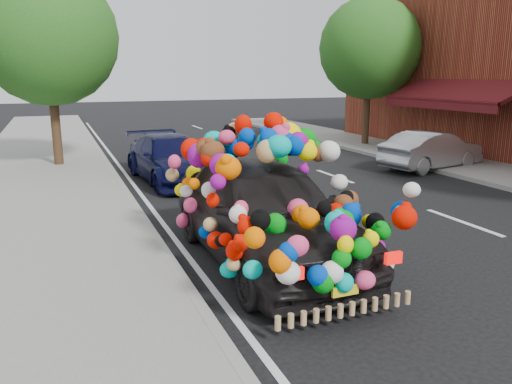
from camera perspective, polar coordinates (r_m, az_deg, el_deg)
ground at (r=8.77m, az=5.34°, el=-6.01°), size 100.00×100.00×0.00m
sidewalk at (r=7.88m, az=-24.10°, el=-8.97°), size 4.00×60.00×0.12m
kerb at (r=8.00m, az=-9.94°, el=-7.59°), size 0.15×60.00×0.13m
footpath_far at (r=16.11m, az=26.94°, el=1.72°), size 3.00×40.00×0.12m
lane_markings at (r=10.83m, az=22.56°, el=-3.20°), size 6.00×50.00×0.01m
tree_near_sidewalk at (r=16.88m, az=-22.72°, el=16.15°), size 4.20×4.20×6.13m
tree_far_b at (r=21.01m, az=12.84°, el=15.70°), size 4.00×4.00×5.90m
plush_art_car at (r=7.72m, az=0.93°, el=0.41°), size 2.28×4.96×2.27m
navy_sedan at (r=13.98m, az=-9.68°, el=3.79°), size 2.10×4.46×1.26m
silver_hatchback at (r=16.50m, az=19.45°, el=4.52°), size 3.77×1.93×1.18m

